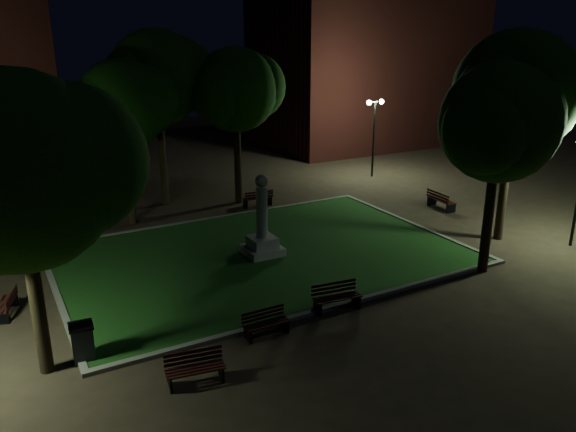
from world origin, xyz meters
name	(u,v)px	position (x,y,z in m)	size (l,w,h in m)	color
ground	(287,274)	(0.00, 0.00, 0.00)	(80.00, 80.00, 0.00)	#3C2F22
lawn	(263,254)	(0.00, 2.00, 0.04)	(15.00, 10.00, 0.08)	#1E4D19
lawn_kerb	(263,254)	(0.00, 2.00, 0.06)	(15.40, 10.40, 0.12)	slate
monument	(262,233)	(0.00, 2.00, 0.96)	(1.40, 1.40, 3.20)	#ABA59C
building_far	(366,65)	(18.00, 20.00, 6.00)	(16.00, 10.00, 12.00)	#501B16
tree_west	(22,172)	(-8.32, -2.40, 5.30)	(5.85, 4.77, 7.69)	black
tree_north_wl	(124,105)	(-3.40, 8.33, 5.39)	(4.81, 3.92, 7.36)	black
tree_north_er	(238,90)	(2.26, 9.08, 5.71)	(5.04, 4.12, 7.77)	black
tree_east	(518,94)	(9.74, -1.16, 6.07)	(6.12, 4.99, 8.57)	black
tree_se	(501,123)	(6.53, -3.26, 5.43)	(5.03, 4.11, 7.50)	black
tree_far_north	(159,78)	(-1.14, 10.57, 6.31)	(5.60, 4.57, 8.60)	black
lamppost_ne	(374,124)	(11.58, 10.25, 3.21)	(1.18, 0.28, 4.61)	black
bench_near_left	(266,324)	(-2.63, -3.49, 0.35)	(1.37, 0.49, 0.75)	black
bench_near_right	(336,297)	(0.04, -3.15, 0.40)	(1.60, 0.72, 0.85)	black
bench_west_near	(195,369)	(-5.23, -4.72, 0.38)	(1.53, 0.74, 0.81)	black
bench_left_side	(7,305)	(-9.11, 1.44, 0.35)	(0.87, 1.45, 0.75)	black
bench_right_side	(440,201)	(10.46, 3.20, 0.42)	(0.68, 1.67, 0.90)	black
bench_far_side	(258,199)	(2.76, 8.04, 0.39)	(1.54, 0.62, 0.83)	black
trash_bin	(83,342)	(-7.49, -2.33, 0.54)	(0.67, 0.67, 1.06)	black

